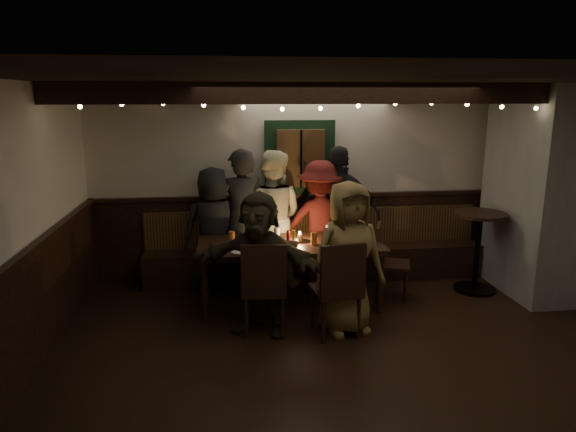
{
  "coord_description": "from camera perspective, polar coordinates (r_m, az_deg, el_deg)",
  "views": [
    {
      "loc": [
        -1.21,
        -4.37,
        2.47
      ],
      "look_at": [
        -0.46,
        1.6,
        1.05
      ],
      "focal_mm": 32.0,
      "sensor_mm": 36.0,
      "label": 1
    }
  ],
  "objects": [
    {
      "name": "room",
      "position": [
        6.38,
        13.98,
        0.24
      ],
      "size": [
        6.02,
        5.01,
        2.62
      ],
      "color": "black",
      "rests_on": "ground"
    },
    {
      "name": "dining_table",
      "position": [
        6.08,
        0.22,
        -3.59
      ],
      "size": [
        2.16,
        0.93,
        0.94
      ],
      "color": "black",
      "rests_on": "ground"
    },
    {
      "name": "chair_near_left",
      "position": [
        5.35,
        -2.65,
        -7.46
      ],
      "size": [
        0.5,
        0.5,
        1.02
      ],
      "color": "black",
      "rests_on": "ground"
    },
    {
      "name": "chair_near_right",
      "position": [
        5.31,
        5.68,
        -7.56
      ],
      "size": [
        0.53,
        0.53,
        1.04
      ],
      "color": "black",
      "rests_on": "ground"
    },
    {
      "name": "chair_end",
      "position": [
        6.48,
        10.8,
        -4.48
      ],
      "size": [
        0.53,
        0.53,
        0.93
      ],
      "color": "black",
      "rests_on": "ground"
    },
    {
      "name": "high_top",
      "position": [
        6.97,
        20.38,
        -2.69
      ],
      "size": [
        0.65,
        0.65,
        1.03
      ],
      "color": "black",
      "rests_on": "ground"
    },
    {
      "name": "person_a",
      "position": [
        6.64,
        -8.21,
        -1.42
      ],
      "size": [
        0.84,
        0.61,
        1.6
      ],
      "primitive_type": "imported",
      "rotation": [
        0.0,
        0.0,
        3.28
      ],
      "color": "black",
      "rests_on": "ground"
    },
    {
      "name": "person_b",
      "position": [
        6.61,
        -5.16,
        -0.39
      ],
      "size": [
        0.67,
        0.45,
        1.83
      ],
      "primitive_type": "imported",
      "rotation": [
        0.0,
        0.0,
        3.16
      ],
      "color": "#272728",
      "rests_on": "ground"
    },
    {
      "name": "person_c",
      "position": [
        6.76,
        -1.83,
        -0.23
      ],
      "size": [
        1.03,
        0.9,
        1.79
      ],
      "primitive_type": "imported",
      "rotation": [
        0.0,
        0.0,
        2.85
      ],
      "color": "#EFEBC7",
      "rests_on": "ground"
    },
    {
      "name": "person_d",
      "position": [
        6.76,
        3.62,
        -0.82
      ],
      "size": [
        1.14,
        0.75,
        1.66
      ],
      "primitive_type": "imported",
      "rotation": [
        0.0,
        0.0,
        3.01
      ],
      "color": "maroon",
      "rests_on": "ground"
    },
    {
      "name": "person_e",
      "position": [
        6.8,
        5.7,
        0.03
      ],
      "size": [
        1.15,
        0.7,
        1.84
      ],
      "primitive_type": "imported",
      "rotation": [
        0.0,
        0.0,
        2.89
      ],
      "color": "black",
      "rests_on": "ground"
    },
    {
      "name": "person_f",
      "position": [
        5.36,
        -3.26,
        -5.31
      ],
      "size": [
        1.47,
        0.99,
        1.52
      ],
      "primitive_type": "imported",
      "rotation": [
        0.0,
        0.0,
        -0.42
      ],
      "color": "#31291D",
      "rests_on": "ground"
    },
    {
      "name": "person_g",
      "position": [
        5.4,
        6.65,
        -4.66
      ],
      "size": [
        0.88,
        0.66,
        1.63
      ],
      "primitive_type": "imported",
      "rotation": [
        0.0,
        0.0,
        0.2
      ],
      "color": "olive",
      "rests_on": "ground"
    }
  ]
}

